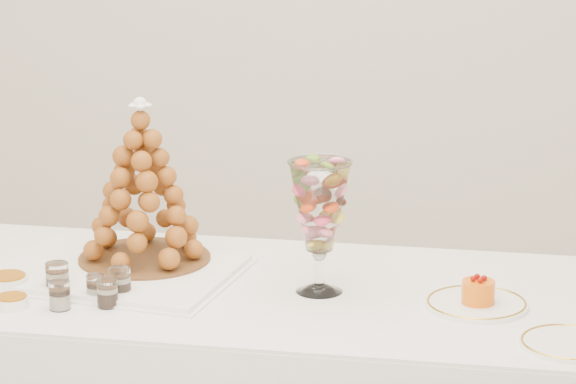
# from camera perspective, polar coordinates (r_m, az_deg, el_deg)

# --- Properties ---
(lace_tray) EXTENTS (0.62, 0.51, 0.02)m
(lace_tray) POSITION_cam_1_polar(r_m,az_deg,el_deg) (3.42, -7.13, -3.34)
(lace_tray) COLOR white
(lace_tray) RESTS_ON buffet_table
(macaron_vase) EXTENTS (0.15, 0.15, 0.32)m
(macaron_vase) POSITION_cam_1_polar(r_m,az_deg,el_deg) (3.23, 1.33, -0.67)
(macaron_vase) COLOR white
(macaron_vase) RESTS_ON buffet_table
(cake_plate) EXTENTS (0.24, 0.24, 0.01)m
(cake_plate) POSITION_cam_1_polar(r_m,az_deg,el_deg) (3.22, 7.89, -4.67)
(cake_plate) COLOR white
(cake_plate) RESTS_ON buffet_table
(spare_plate) EXTENTS (0.21, 0.21, 0.01)m
(spare_plate) POSITION_cam_1_polar(r_m,az_deg,el_deg) (3.03, 11.65, -6.23)
(spare_plate) COLOR white
(spare_plate) RESTS_ON buffet_table
(verrine_a) EXTENTS (0.06, 0.06, 0.07)m
(verrine_a) POSITION_cam_1_polar(r_m,az_deg,el_deg) (3.32, -9.63, -3.56)
(verrine_a) COLOR white
(verrine_a) RESTS_ON buffet_table
(verrine_b) EXTENTS (0.05, 0.05, 0.06)m
(verrine_b) POSITION_cam_1_polar(r_m,az_deg,el_deg) (3.26, -8.03, -3.99)
(verrine_b) COLOR white
(verrine_b) RESTS_ON buffet_table
(verrine_c) EXTENTS (0.06, 0.06, 0.07)m
(verrine_c) POSITION_cam_1_polar(r_m,az_deg,el_deg) (3.27, -7.05, -3.79)
(verrine_c) COLOR white
(verrine_c) RESTS_ON buffet_table
(verrine_d) EXTENTS (0.05, 0.05, 0.07)m
(verrine_d) POSITION_cam_1_polar(r_m,az_deg,el_deg) (3.21, -9.53, -4.29)
(verrine_d) COLOR white
(verrine_d) RESTS_ON buffet_table
(verrine_e) EXTENTS (0.06, 0.06, 0.07)m
(verrine_e) POSITION_cam_1_polar(r_m,az_deg,el_deg) (3.21, -7.56, -4.22)
(verrine_e) COLOR white
(verrine_e) RESTS_ON buffet_table
(ramekin_back) EXTENTS (0.10, 0.10, 0.03)m
(ramekin_back) POSITION_cam_1_polar(r_m,az_deg,el_deg) (3.38, -11.65, -3.73)
(ramekin_back) COLOR white
(ramekin_back) RESTS_ON buffet_table
(ramekin_front) EXTENTS (0.08, 0.08, 0.02)m
(ramekin_front) POSITION_cam_1_polar(r_m,az_deg,el_deg) (3.25, -11.48, -4.55)
(ramekin_front) COLOR white
(ramekin_front) RESTS_ON buffet_table
(croquembouche) EXTENTS (0.34, 0.34, 0.42)m
(croquembouche) POSITION_cam_1_polar(r_m,az_deg,el_deg) (3.43, -6.11, 0.42)
(croquembouche) COLOR brown
(croquembouche) RESTS_ON lace_tray
(mousse_cake) EXTENTS (0.08, 0.08, 0.07)m
(mousse_cake) POSITION_cam_1_polar(r_m,az_deg,el_deg) (3.21, 7.96, -4.15)
(mousse_cake) COLOR orange
(mousse_cake) RESTS_ON cake_plate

